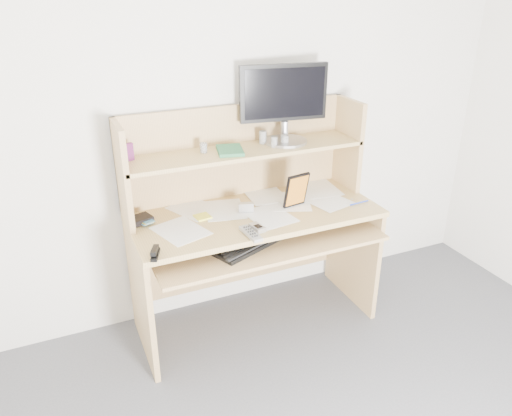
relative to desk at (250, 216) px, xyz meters
name	(u,v)px	position (x,y,z in m)	size (l,w,h in m)	color
back_wall	(233,112)	(0.00, 0.24, 0.56)	(3.60, 0.04, 2.50)	silver
desk	(250,216)	(0.00, 0.00, 0.00)	(1.40, 0.70, 1.30)	tan
paper_clutter	(255,212)	(0.00, -0.08, 0.06)	(1.32, 0.54, 0.01)	silver
keyboard	(252,241)	(-0.09, -0.25, -0.03)	(0.50, 0.34, 0.03)	black
tv_remote	(251,234)	(-0.14, -0.33, 0.07)	(0.05, 0.18, 0.02)	gray
flip_phone	(257,227)	(-0.08, -0.28, 0.07)	(0.05, 0.10, 0.03)	#AAAAAC
stapler	(155,252)	(-0.63, -0.34, 0.08)	(0.03, 0.11, 0.04)	black
wallet	(141,219)	(-0.62, 0.05, 0.08)	(0.11, 0.09, 0.03)	black
sticky_note_pad	(203,217)	(-0.30, -0.03, 0.06)	(0.08, 0.08, 0.01)	yellow
digital_camera	(246,207)	(-0.05, -0.06, 0.09)	(0.08, 0.03, 0.05)	#A9A9AB
game_case	(296,190)	(0.24, -0.11, 0.16)	(0.15, 0.02, 0.20)	black
blue_pen	(359,203)	(0.60, -0.22, 0.07)	(0.01, 0.01, 0.13)	#1833B5
card_box	(127,152)	(-0.64, 0.12, 0.43)	(0.07, 0.02, 0.09)	maroon
shelf_book	(230,150)	(-0.10, 0.05, 0.40)	(0.14, 0.19, 0.02)	#358653
chip_stack_a	(203,148)	(-0.23, 0.10, 0.41)	(0.04, 0.04, 0.05)	black
chip_stack_b	(274,142)	(0.16, 0.03, 0.42)	(0.04, 0.04, 0.06)	silver
chip_stack_c	(285,140)	(0.24, 0.04, 0.41)	(0.04, 0.04, 0.06)	black
chip_stack_d	(263,137)	(0.13, 0.12, 0.42)	(0.04, 0.04, 0.07)	white
monitor	(284,101)	(0.26, 0.11, 0.62)	(0.51, 0.26, 0.44)	#9B9A9F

